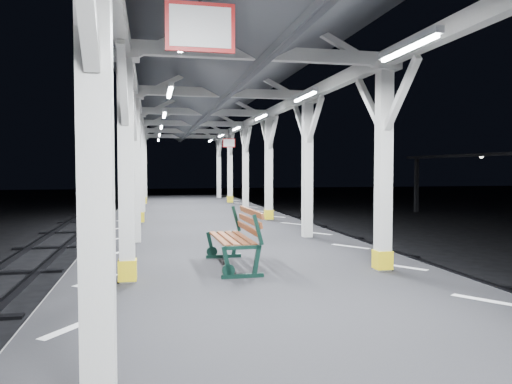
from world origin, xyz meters
name	(u,v)px	position (x,y,z in m)	size (l,w,h in m)	color
platform	(299,356)	(0.00, 0.00, 0.50)	(6.00, 50.00, 1.00)	black
hazard_stripes_left	(74,327)	(-2.45, 0.00, 1.00)	(1.00, 48.00, 0.01)	silver
hazard_stripes_right	(489,301)	(2.45, 0.00, 1.00)	(1.00, 48.00, 0.01)	silver
bench_mid	(238,236)	(-0.24, 2.78, 1.52)	(0.72, 1.81, 0.97)	black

